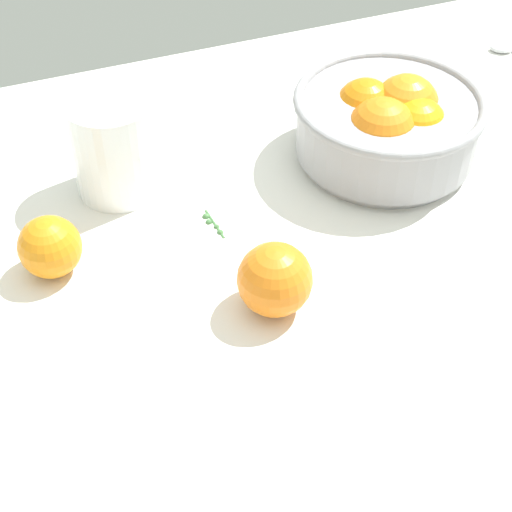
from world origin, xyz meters
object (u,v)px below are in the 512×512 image
at_px(loose_orange_0, 50,247).
at_px(loose_orange_1, 275,280).
at_px(fruit_bowl, 388,123).
at_px(second_glass, 115,152).

height_order(loose_orange_0, loose_orange_1, loose_orange_1).
relative_size(fruit_bowl, loose_orange_0, 3.46).
height_order(second_glass, loose_orange_0, second_glass).
relative_size(second_glass, loose_orange_1, 1.56).
height_order(second_glass, loose_orange_1, second_glass).
bearing_deg(loose_orange_1, fruit_bowl, 39.19).
relative_size(loose_orange_0, loose_orange_1, 0.88).
relative_size(second_glass, loose_orange_0, 1.78).
distance_m(fruit_bowl, loose_orange_0, 0.41).
height_order(fruit_bowl, loose_orange_0, fruit_bowl).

